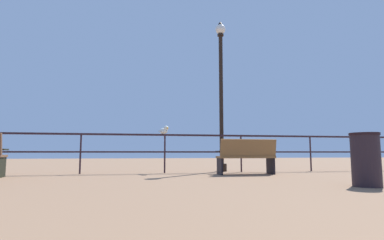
% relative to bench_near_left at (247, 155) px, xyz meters
% --- Properties ---
extents(pier_railing, '(21.39, 0.05, 1.03)m').
position_rel_bench_near_left_xyz_m(pier_railing, '(0.19, 0.91, 0.30)').
color(pier_railing, '#2C1B21').
rests_on(pier_railing, ground_plane).
extents(bench_near_left, '(1.42, 0.68, 0.86)m').
position_rel_bench_near_left_xyz_m(bench_near_left, '(0.00, 0.00, 0.00)').
color(bench_near_left, brown).
rests_on(bench_near_left, ground_plane).
extents(lamppost_center, '(0.30, 0.30, 4.47)m').
position_rel_bench_near_left_xyz_m(lamppost_center, '(-0.27, 1.25, 1.97)').
color(lamppost_center, black).
rests_on(lamppost_center, ground_plane).
extents(seagull_on_rail, '(0.28, 0.43, 0.21)m').
position_rel_bench_near_left_xyz_m(seagull_on_rail, '(-1.97, 0.89, 0.66)').
color(seagull_on_rail, silver).
rests_on(seagull_on_rail, pier_railing).
extents(trash_bin, '(0.45, 0.45, 0.85)m').
position_rel_bench_near_left_xyz_m(trash_bin, '(0.91, -2.86, -0.04)').
color(trash_bin, black).
rests_on(trash_bin, ground_plane).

